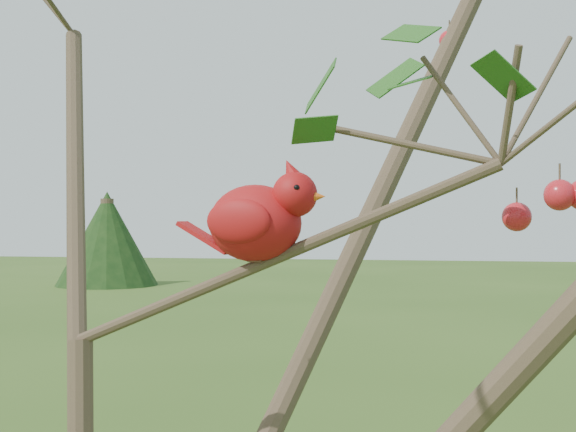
% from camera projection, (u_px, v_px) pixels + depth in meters
% --- Properties ---
extents(crabapple_tree, '(2.35, 2.05, 2.95)m').
position_uv_depth(crabapple_tree, '(93.00, 225.00, 1.05)').
color(crabapple_tree, '#3B2D1F').
rests_on(crabapple_tree, ground).
extents(cardinal, '(0.22, 0.13, 0.16)m').
position_uv_depth(cardinal, '(260.00, 219.00, 1.11)').
color(cardinal, '#B8160F').
rests_on(cardinal, ground).
extents(distant_trees, '(36.53, 16.21, 3.34)m').
position_uv_depth(distant_trees, '(373.00, 239.00, 24.22)').
color(distant_trees, '#3B2D1F').
rests_on(distant_trees, ground).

